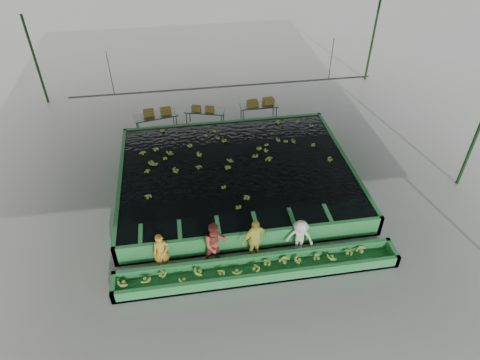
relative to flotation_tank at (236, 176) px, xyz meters
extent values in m
plane|color=gray|center=(0.00, -1.50, -0.45)|extent=(80.00, 80.00, 0.00)
cube|color=gray|center=(0.00, -1.50, 4.55)|extent=(20.00, 22.00, 0.04)
cube|color=black|center=(0.00, 0.00, 0.40)|extent=(9.70, 7.70, 0.00)
cylinder|color=#59605B|center=(0.00, 3.50, 2.55)|extent=(0.08, 0.08, 14.00)
cylinder|color=#59605B|center=(-5.00, 3.50, 3.55)|extent=(0.04, 0.04, 2.00)
cylinder|color=#59605B|center=(5.00, 3.50, 3.55)|extent=(0.04, 0.04, 2.00)
imported|color=gold|center=(-3.27, -4.30, 0.34)|extent=(0.63, 0.46, 1.59)
imported|color=#B04438|center=(-1.40, -4.30, 0.47)|extent=(1.01, 0.86, 1.83)
imported|color=#F1EA51|center=(0.00, -4.30, 0.44)|extent=(1.14, 0.79, 1.79)
imported|color=#EDEDCB|center=(1.66, -4.30, 0.30)|extent=(1.10, 0.85, 1.50)
camera|label=1|loc=(-2.16, -14.58, 11.51)|focal=32.00mm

